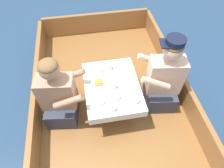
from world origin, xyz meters
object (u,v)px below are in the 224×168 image
(person_starboard, at_px, (163,79))
(coffee_cup_port, at_px, (109,67))
(coffee_cup_starboard, at_px, (113,108))
(coffee_cup_center, at_px, (114,86))
(sandwich, at_px, (99,82))
(person_port, at_px, (59,97))

(person_starboard, xyz_separation_m, coffee_cup_port, (-0.61, 0.30, 0.02))
(coffee_cup_starboard, xyz_separation_m, coffee_cup_center, (0.06, 0.30, 0.01))
(coffee_cup_port, height_order, coffee_cup_starboard, coffee_cup_port)
(sandwich, bearing_deg, coffee_cup_center, -25.79)
(person_port, bearing_deg, sandwich, 17.71)
(person_port, height_order, coffee_cup_starboard, person_port)
(person_port, xyz_separation_m, sandwich, (0.47, 0.08, 0.06))
(person_starboard, relative_size, sandwich, 10.76)
(coffee_cup_port, xyz_separation_m, coffee_cup_center, (0.00, -0.30, 0.00))
(coffee_cup_port, bearing_deg, coffee_cup_starboard, -95.46)
(person_starboard, bearing_deg, person_port, 8.69)
(person_port, relative_size, coffee_cup_starboard, 9.65)
(sandwich, bearing_deg, person_starboard, -5.48)
(person_port, xyz_separation_m, person_starboard, (1.25, 0.01, 0.04))
(sandwich, xyz_separation_m, coffee_cup_starboard, (0.11, -0.38, -0.01))
(person_port, bearing_deg, coffee_cup_port, 33.20)
(person_port, distance_m, coffee_cup_center, 0.64)
(person_port, height_order, sandwich, person_port)
(sandwich, height_order, coffee_cup_port, same)
(coffee_cup_center, bearing_deg, coffee_cup_starboard, -101.44)
(person_starboard, xyz_separation_m, coffee_cup_center, (-0.61, -0.01, 0.02))
(coffee_cup_center, bearing_deg, person_port, -179.87)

